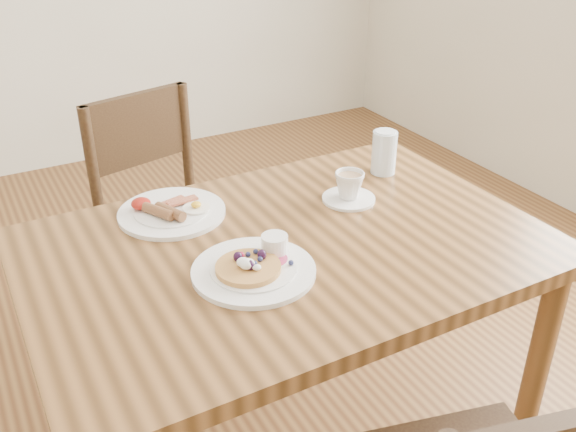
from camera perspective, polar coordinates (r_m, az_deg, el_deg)
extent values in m
cube|color=brown|center=(1.51, 0.00, -3.00)|extent=(1.20, 0.80, 0.04)
cylinder|color=brown|center=(1.83, 21.03, -13.49)|extent=(0.06, 0.06, 0.71)
cylinder|color=brown|center=(2.21, 8.06, -3.66)|extent=(0.06, 0.06, 0.71)
cylinder|color=brown|center=(1.88, -20.30, -12.01)|extent=(0.06, 0.06, 0.71)
cube|color=#3B2A15|center=(2.18, -9.80, -1.36)|extent=(0.51, 0.51, 0.04)
cylinder|color=#3B2A15|center=(2.10, -10.61, -10.40)|extent=(0.04, 0.04, 0.43)
cylinder|color=#3B2A15|center=(2.27, -2.96, -6.67)|extent=(0.04, 0.04, 0.43)
cylinder|color=#3B2A15|center=(2.36, -15.41, -6.14)|extent=(0.04, 0.04, 0.43)
cylinder|color=#3B2A15|center=(2.51, -8.25, -3.11)|extent=(0.04, 0.04, 0.43)
cylinder|color=#3B2A15|center=(2.31, -9.02, 6.44)|extent=(0.04, 0.04, 0.43)
cylinder|color=#3B2A15|center=(2.15, -16.94, 3.79)|extent=(0.04, 0.04, 0.43)
cube|color=#3B2A15|center=(2.20, -13.25, 7.52)|extent=(0.38, 0.12, 0.24)
cylinder|color=white|center=(1.39, -3.07, -4.90)|extent=(0.27, 0.27, 0.01)
cylinder|color=white|center=(1.39, -3.08, -4.66)|extent=(0.19, 0.19, 0.01)
cylinder|color=#B22D59|center=(1.41, -1.44, -3.81)|extent=(0.07, 0.07, 0.00)
cylinder|color=#C68C47|center=(1.37, -3.56, -4.61)|extent=(0.14, 0.14, 0.01)
ellipsoid|color=white|center=(1.36, -3.68, -4.16)|extent=(0.03, 0.03, 0.02)
ellipsoid|color=white|center=(1.35, -2.64, -4.65)|extent=(0.02, 0.02, 0.01)
cylinder|color=white|center=(1.43, -1.20, -2.47)|extent=(0.06, 0.06, 0.04)
cylinder|color=#591E07|center=(1.42, -1.21, -1.92)|extent=(0.05, 0.05, 0.00)
sphere|color=black|center=(1.39, -2.73, -3.47)|extent=(0.02, 0.02, 0.02)
sphere|color=#1E234C|center=(1.40, -3.00, -3.23)|extent=(0.01, 0.01, 0.01)
sphere|color=#1E234C|center=(1.41, -3.87, -3.06)|extent=(0.01, 0.01, 0.01)
sphere|color=#B21938|center=(1.39, -4.16, -3.51)|extent=(0.02, 0.02, 0.02)
sphere|color=black|center=(1.38, -4.64, -3.77)|extent=(0.02, 0.02, 0.02)
sphere|color=#1E234C|center=(1.36, -4.53, -4.41)|extent=(0.01, 0.01, 0.01)
sphere|color=black|center=(1.36, -3.54, -4.12)|extent=(0.02, 0.02, 0.02)
sphere|color=#1E234C|center=(1.36, -2.78, -4.30)|extent=(0.01, 0.01, 0.01)
sphere|color=#1E234C|center=(1.37, -2.01, -3.96)|extent=(0.01, 0.01, 0.01)
sphere|color=#1E234C|center=(1.37, 0.27, -4.53)|extent=(0.01, 0.01, 0.01)
sphere|color=#B21938|center=(1.41, 0.01, -3.64)|extent=(0.01, 0.01, 0.01)
cylinder|color=white|center=(1.64, -10.28, 0.30)|extent=(0.27, 0.27, 0.01)
cylinder|color=white|center=(1.64, -10.30, 0.51)|extent=(0.19, 0.19, 0.01)
cylinder|color=brown|center=(1.60, -11.45, 0.40)|extent=(0.06, 0.10, 0.03)
cylinder|color=brown|center=(1.60, -10.43, 0.38)|extent=(0.06, 0.10, 0.03)
cube|color=maroon|center=(1.66, -10.35, 1.23)|extent=(0.08, 0.04, 0.01)
cube|color=maroon|center=(1.66, -9.38, 1.34)|extent=(0.08, 0.03, 0.01)
cylinder|color=white|center=(1.63, -8.15, 0.71)|extent=(0.07, 0.07, 0.00)
ellipsoid|color=yellow|center=(1.62, -8.17, 1.02)|extent=(0.03, 0.03, 0.01)
ellipsoid|color=#A5190F|center=(1.65, -12.94, 1.09)|extent=(0.05, 0.05, 0.03)
cylinder|color=white|center=(1.70, 5.41, 1.55)|extent=(0.14, 0.14, 0.01)
imported|color=white|center=(1.68, 5.47, 2.76)|extent=(0.10, 0.10, 0.07)
cylinder|color=tan|center=(1.67, 5.51, 3.50)|extent=(0.07, 0.07, 0.00)
cylinder|color=silver|center=(1.84, 8.53, 5.61)|extent=(0.07, 0.07, 0.12)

